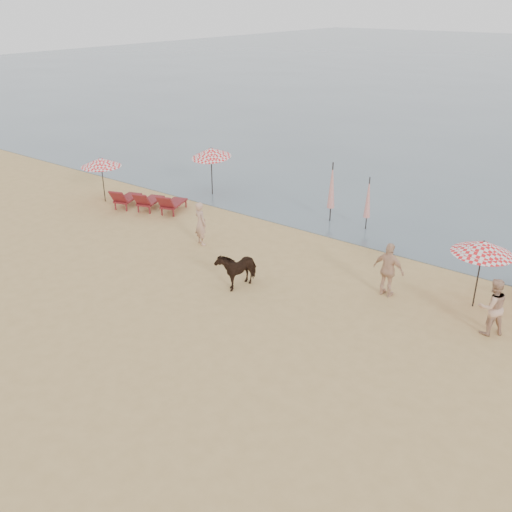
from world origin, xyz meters
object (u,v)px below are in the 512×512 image
Objects in this scene: umbrella_open_left_a at (101,162)px; beachgoer_right_b at (389,270)px; umbrella_open_left_b at (211,153)px; beachgoer_right_a at (492,307)px; umbrella_closed_right at (368,198)px; umbrella_open_right at (483,247)px; lounger_cluster_left at (148,200)px; cow at (237,268)px; umbrella_closed_left at (332,186)px; beachgoer_left at (201,223)px.

umbrella_open_left_a is 14.21m from beachgoer_right_b.
umbrella_open_left_b reaches higher than beachgoer_right_a.
umbrella_open_left_b is 7.85m from umbrella_closed_right.
umbrella_open_right is 1.87m from beachgoer_right_a.
umbrella_closed_right is (8.65, 3.68, 0.90)m from lounger_cluster_left.
umbrella_open_right is at bearing -32.39° from umbrella_open_left_b.
cow is (7.54, -3.18, 0.16)m from lounger_cluster_left.
cow is (0.49, -6.78, -0.95)m from umbrella_closed_left.
umbrella_open_left_a reaches higher than beachgoer_left.
umbrella_closed_left reaches higher than umbrella_open_left_b.
umbrella_closed_right is (7.81, 0.39, -0.68)m from umbrella_open_left_b.
cow is 0.86× the size of beachgoer_right_a.
cow reaches higher than lounger_cluster_left.
umbrella_open_right is 7.94m from umbrella_closed_left.
beachgoer_left is (-3.18, 1.80, 0.22)m from cow.
cow is (-1.12, -6.86, -0.73)m from umbrella_closed_right.
beachgoer_right_a is at bearing 178.36° from beachgoer_right_b.
lounger_cluster_left is 4.59m from beachgoer_left.
umbrella_closed_left reaches higher than beachgoer_left.
umbrella_open_left_b is 1.07× the size of umbrella_closed_right.
umbrella_open_left_b reaches higher than beachgoer_right_b.
umbrella_open_left_a is 1.41× the size of cow.
umbrella_open_left_b is 11.72m from beachgoer_right_b.
beachgoer_right_b reaches higher than beachgoer_right_a.
umbrella_open_left_a is 6.96m from beachgoer_left.
beachgoer_left is 0.95× the size of beachgoer_right_b.
beachgoer_right_b is (10.87, -4.21, -1.15)m from umbrella_open_left_b.
lounger_cluster_left is 3.75m from umbrella_open_left_b.
umbrella_open_right reaches higher than beachgoer_left.
umbrella_closed_left is 1.51× the size of beachgoer_right_a.
umbrella_open_right is 2.80m from beachgoer_right_b.
umbrella_closed_right is at bearing -52.04° from beachgoer_right_b.
umbrella_open_left_a reaches higher than lounger_cluster_left.
cow is (-6.59, -3.20, -1.34)m from umbrella_open_right.
umbrella_open_left_b reaches higher than umbrella_closed_right.
beachgoer_left is at bearing -36.49° from lounger_cluster_left.
beachgoer_right_b is at bearing -23.34° from lounger_cluster_left.
lounger_cluster_left is at bearing -152.96° from umbrella_closed_left.
lounger_cluster_left is 8.18m from cow.
cow is at bearing -85.87° from umbrella_closed_left.
umbrella_open_left_a reaches higher than cow.
cow is at bearing -41.75° from lounger_cluster_left.
beachgoer_left is at bearing 7.94° from beachgoer_right_b.
umbrella_closed_left is at bearing 99.54° from cow.
beachgoer_right_b is (-2.41, -0.93, -1.07)m from umbrella_open_right.
beachgoer_left is (4.36, -1.38, 0.39)m from lounger_cluster_left.
umbrella_closed_right is at bearing 163.31° from umbrella_open_right.
lounger_cluster_left is 14.99m from beachgoer_right_a.
umbrella_closed_left reaches higher than umbrella_open_left_a.
umbrella_closed_right is 5.54m from beachgoer_right_b.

